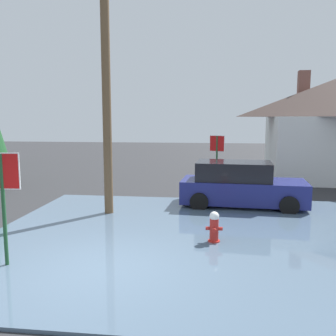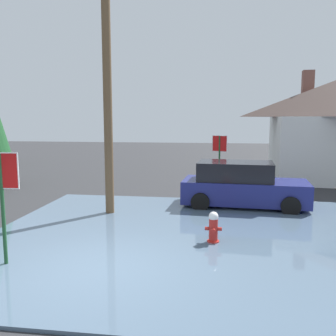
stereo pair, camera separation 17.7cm
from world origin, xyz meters
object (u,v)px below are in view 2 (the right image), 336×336
at_px(utility_pole, 107,77).
at_px(parked_car, 242,186).
at_px(stop_sign_near, 1,186).
at_px(fire_hydrant, 213,228).
at_px(stop_sign_far, 220,150).

bearing_deg(utility_pole, parked_car, 20.43).
xyz_separation_m(stop_sign_near, parked_car, (5.35, 6.11, -1.00)).
relative_size(stop_sign_near, parked_car, 0.55).
bearing_deg(fire_hydrant, utility_pole, 144.27).
bearing_deg(stop_sign_far, parked_car, -78.03).
relative_size(stop_sign_near, utility_pole, 0.29).
height_order(utility_pole, stop_sign_far, utility_pole).
xyz_separation_m(stop_sign_near, stop_sign_far, (4.55, 9.87, -0.07)).
relative_size(stop_sign_far, parked_car, 0.53).
bearing_deg(utility_pole, stop_sign_far, 56.40).
xyz_separation_m(fire_hydrant, stop_sign_far, (0.16, 7.87, 1.29)).
height_order(stop_sign_near, stop_sign_far, stop_sign_near).
distance_m(stop_sign_near, fire_hydrant, 5.02).
bearing_deg(stop_sign_far, utility_pole, -123.60).
xyz_separation_m(stop_sign_near, utility_pole, (0.96, 4.47, 2.67)).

